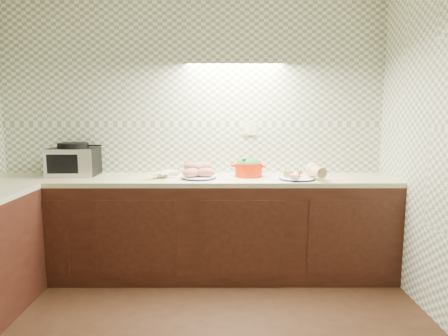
{
  "coord_description": "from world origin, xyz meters",
  "views": [
    {
      "loc": [
        0.29,
        -2.01,
        1.48
      ],
      "look_at": [
        0.3,
        1.25,
        1.02
      ],
      "focal_mm": 32.0,
      "sensor_mm": 36.0,
      "label": 1
    }
  ],
  "objects_px": {
    "dutch_oven": "(249,167)",
    "onion_bowl": "(202,170)",
    "toaster_oven": "(74,160)",
    "sweet_potato_plate": "(198,172)",
    "veg_plate": "(305,173)",
    "parsnip_pile": "(159,174)"
  },
  "relations": [
    {
      "from": "dutch_oven",
      "to": "onion_bowl",
      "type": "bearing_deg",
      "value": -178.28
    },
    {
      "from": "dutch_oven",
      "to": "toaster_oven",
      "type": "bearing_deg",
      "value": -171.07
    },
    {
      "from": "toaster_oven",
      "to": "dutch_oven",
      "type": "distance_m",
      "value": 1.6
    },
    {
      "from": "sweet_potato_plate",
      "to": "dutch_oven",
      "type": "bearing_deg",
      "value": 11.61
    },
    {
      "from": "onion_bowl",
      "to": "veg_plate",
      "type": "relative_size",
      "value": 0.43
    },
    {
      "from": "toaster_oven",
      "to": "parsnip_pile",
      "type": "xyz_separation_m",
      "value": [
        0.8,
        -0.1,
        -0.11
      ]
    },
    {
      "from": "parsnip_pile",
      "to": "dutch_oven",
      "type": "relative_size",
      "value": 1.39
    },
    {
      "from": "veg_plate",
      "to": "toaster_oven",
      "type": "bearing_deg",
      "value": 174.23
    },
    {
      "from": "parsnip_pile",
      "to": "sweet_potato_plate",
      "type": "distance_m",
      "value": 0.36
    },
    {
      "from": "parsnip_pile",
      "to": "sweet_potato_plate",
      "type": "relative_size",
      "value": 1.4
    },
    {
      "from": "sweet_potato_plate",
      "to": "onion_bowl",
      "type": "xyz_separation_m",
      "value": [
        0.03,
        0.16,
        -0.01
      ]
    },
    {
      "from": "onion_bowl",
      "to": "veg_plate",
      "type": "height_order",
      "value": "veg_plate"
    },
    {
      "from": "sweet_potato_plate",
      "to": "onion_bowl",
      "type": "bearing_deg",
      "value": 79.87
    },
    {
      "from": "dutch_oven",
      "to": "veg_plate",
      "type": "relative_size",
      "value": 0.85
    },
    {
      "from": "onion_bowl",
      "to": "dutch_oven",
      "type": "relative_size",
      "value": 0.5
    },
    {
      "from": "parsnip_pile",
      "to": "sweet_potato_plate",
      "type": "xyz_separation_m",
      "value": [
        0.35,
        -0.06,
        0.02
      ]
    },
    {
      "from": "sweet_potato_plate",
      "to": "veg_plate",
      "type": "xyz_separation_m",
      "value": [
        0.93,
        -0.05,
        -0.0
      ]
    },
    {
      "from": "dutch_oven",
      "to": "sweet_potato_plate",
      "type": "bearing_deg",
      "value": -156.9
    },
    {
      "from": "parsnip_pile",
      "to": "dutch_oven",
      "type": "distance_m",
      "value": 0.81
    },
    {
      "from": "toaster_oven",
      "to": "onion_bowl",
      "type": "relative_size",
      "value": 2.69
    },
    {
      "from": "onion_bowl",
      "to": "sweet_potato_plate",
      "type": "bearing_deg",
      "value": -100.13
    },
    {
      "from": "toaster_oven",
      "to": "dutch_oven",
      "type": "bearing_deg",
      "value": -3.31
    }
  ]
}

